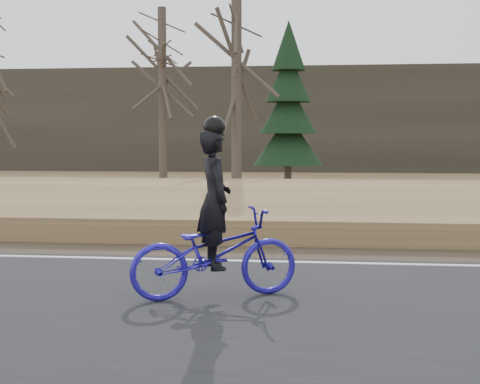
# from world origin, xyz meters

# --- Properties ---
(ground) EXTENTS (120.00, 120.00, 0.00)m
(ground) POSITION_xyz_m (0.00, 0.00, 0.00)
(ground) COLOR #9C784F
(ground) RESTS_ON ground
(edge_line) EXTENTS (120.00, 0.12, 0.01)m
(edge_line) POSITION_xyz_m (0.00, 0.20, 0.07)
(edge_line) COLOR silver
(edge_line) RESTS_ON road
(shoulder) EXTENTS (120.00, 1.60, 0.04)m
(shoulder) POSITION_xyz_m (0.00, 1.20, 0.02)
(shoulder) COLOR #473A2B
(shoulder) RESTS_ON ground
(embankment) EXTENTS (120.00, 5.00, 0.44)m
(embankment) POSITION_xyz_m (0.00, 4.20, 0.22)
(embankment) COLOR #9C784F
(embankment) RESTS_ON ground
(ballast) EXTENTS (120.00, 3.00, 0.45)m
(ballast) POSITION_xyz_m (0.00, 8.00, 0.23)
(ballast) COLOR slate
(ballast) RESTS_ON ground
(railroad) EXTENTS (120.00, 2.40, 0.29)m
(railroad) POSITION_xyz_m (0.00, 8.00, 0.53)
(railroad) COLOR black
(railroad) RESTS_ON ballast
(treeline_backdrop) EXTENTS (120.00, 4.00, 6.00)m
(treeline_backdrop) POSITION_xyz_m (0.00, 30.00, 3.00)
(treeline_backdrop) COLOR #383328
(treeline_backdrop) RESTS_ON ground
(cyclist) EXTENTS (2.12, 1.42, 2.14)m
(cyclist) POSITION_xyz_m (-3.29, -2.15, 0.73)
(cyclist) COLOR #2217A1
(cyclist) RESTS_ON road
(bare_tree_left) EXTENTS (0.36, 0.36, 7.46)m
(bare_tree_left) POSITION_xyz_m (-8.64, 18.31, 3.73)
(bare_tree_left) COLOR #50443A
(bare_tree_left) RESTS_ON ground
(bare_tree_near_left) EXTENTS (0.36, 0.36, 7.76)m
(bare_tree_near_left) POSITION_xyz_m (-4.81, 12.88, 3.88)
(bare_tree_near_left) COLOR #50443A
(bare_tree_near_left) RESTS_ON ground
(conifer) EXTENTS (2.60, 2.60, 6.29)m
(conifer) POSITION_xyz_m (-3.14, 15.15, 2.97)
(conifer) COLOR #50443A
(conifer) RESTS_ON ground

